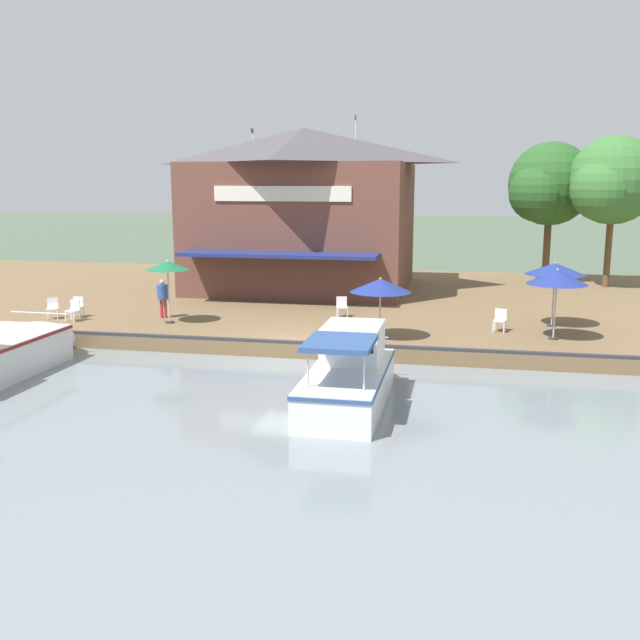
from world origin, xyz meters
TOP-DOWN VIEW (x-y plane):
  - ground_plane at (0.00, 0.00)m, footprint 220.00×220.00m
  - quay_deck at (-11.00, 0.00)m, footprint 22.00×56.00m
  - quay_edge_fender at (-0.10, 0.00)m, footprint 0.20×50.40m
  - waterfront_restaurant at (-13.27, -2.57)m, footprint 11.24×11.37m
  - patio_umbrella_mid_patio_right at (-5.11, 9.23)m, footprint 2.28×2.28m
  - patio_umbrella_by_entrance at (-2.66, 9.02)m, footprint 2.15×2.15m
  - patio_umbrella_near_quay_edge at (-1.56, 2.87)m, footprint 2.20×2.20m
  - patio_umbrella_mid_patio_left at (-2.73, -5.73)m, footprint 1.75×1.75m
  - cafe_chair_back_row_seat at (-2.34, -9.71)m, footprint 0.49×0.49m
  - cafe_chair_beside_entrance at (-2.63, -10.84)m, footprint 0.58×0.58m
  - cafe_chair_far_corner_seat at (-5.34, 0.83)m, footprint 0.55×0.55m
  - cafe_chair_mid_patio at (-3.66, 7.18)m, footprint 0.52×0.52m
  - cafe_chair_facing_river at (-3.12, -10.00)m, footprint 0.48×0.48m
  - person_at_quay_edge at (-3.72, -6.43)m, footprint 0.45×0.45m
  - motorboat_far_downstream at (4.23, 2.74)m, footprint 6.32×2.08m
  - tree_downstream_bank at (-18.21, 10.14)m, footprint 4.84×4.61m
  - tree_upstream_bank at (-16.47, 13.10)m, footprint 4.85×4.61m

SIDE VIEW (x-z plane):
  - ground_plane at x=0.00m, z-range 0.00..0.00m
  - quay_deck at x=-11.00m, z-range 0.00..0.60m
  - quay_edge_fender at x=-0.10m, z-range 0.60..0.70m
  - motorboat_far_downstream at x=4.23m, z-range -0.22..1.91m
  - cafe_chair_back_row_seat at x=-2.34m, z-range 0.65..1.50m
  - cafe_chair_beside_entrance at x=-2.63m, z-range 0.65..1.50m
  - cafe_chair_far_corner_seat at x=-5.34m, z-range 0.65..1.50m
  - cafe_chair_mid_patio at x=-3.66m, z-range 0.65..1.50m
  - cafe_chair_facing_river at x=-3.12m, z-range 0.65..1.50m
  - person_at_quay_edge at x=-3.72m, z-range 0.80..2.40m
  - patio_umbrella_near_quay_edge at x=-1.56m, z-range 1.43..3.65m
  - patio_umbrella_by_entrance at x=-2.66m, z-range 1.57..4.13m
  - patio_umbrella_mid_patio_right at x=-5.11m, z-range 1.59..4.12m
  - patio_umbrella_mid_patio_left at x=-2.73m, z-range 1.64..4.17m
  - waterfront_restaurant at x=-13.27m, z-range 0.36..9.26m
  - tree_downstream_bank at x=-18.21m, z-range 2.04..9.80m
  - tree_upstream_bank at x=-16.47m, z-range 2.14..10.08m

